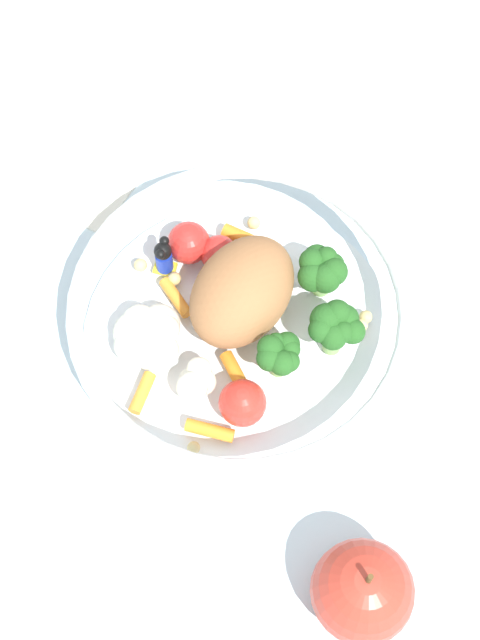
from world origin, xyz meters
name	(u,v)px	position (x,y,z in m)	size (l,w,h in m)	color
ground_plane	(259,327)	(0.00, 0.00, 0.00)	(2.40, 2.40, 0.00)	silver
food_container	(238,315)	(0.01, 0.01, 0.03)	(0.25, 0.25, 0.07)	white
loose_apple	(362,591)	(-0.12, 0.18, 0.03)	(0.07, 0.07, 0.08)	#BC3828
folded_napkin	(84,147)	(0.18, -0.12, 0.00)	(0.11, 0.13, 0.01)	silver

